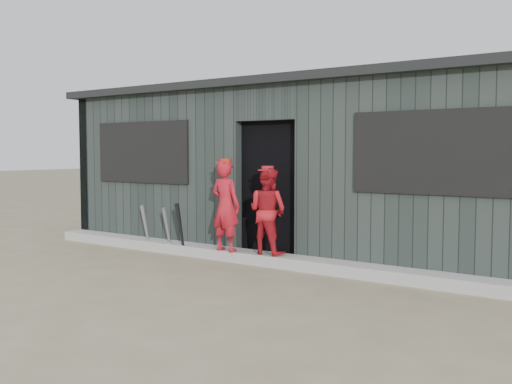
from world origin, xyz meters
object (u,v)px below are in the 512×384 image
Objects in this scene: bat_right at (181,229)px; player_grey_back at (312,219)px; bat_left at (146,227)px; player_red_right at (268,211)px; player_red_left at (226,206)px; bat_mid at (167,230)px; dugout at (315,168)px.

player_grey_back is (1.84, 0.73, 0.21)m from bat_right.
bat_left is 2.28m from player_red_right.
player_grey_back is at bearing 14.07° from bat_left.
bat_left is 0.56× the size of player_red_left.
bat_mid is at bearing 168.74° from bat_right.
bat_mid is at bearing -131.69° from dugout.
bat_left is at bearing -138.98° from dugout.
bat_mid is 0.56× the size of player_red_left.
bat_left is 2.73m from player_grey_back.
player_red_left is 1.06× the size of player_grey_back.
player_red_right is 1.79m from dugout.
bat_right is 0.10× the size of dugout.
dugout is at bearing 55.74° from bat_right.
player_grey_back is (2.17, 0.66, 0.25)m from bat_mid.
bat_mid is 0.90× the size of bat_right.
player_red_left reaches higher than bat_left.
bat_mid is 0.34m from bat_right.
bat_right is at bearing 4.42° from player_red_left.
player_red_left is (0.83, 0.02, 0.40)m from bat_right.
player_grey_back reaches higher than bat_right.
player_red_left reaches higher than player_grey_back.
dugout is at bearing -46.54° from player_grey_back.
dugout is at bearing 41.02° from bat_left.
player_grey_back is at bearing -142.32° from player_red_left.
player_red_left is at bearing -1.46° from bat_left.
bat_mid is 1.24m from player_red_left.
bat_left is 0.80m from bat_right.
player_red_left is at bearing -2.11° from bat_mid.
player_red_right is at bearing -83.79° from dugout.
bat_left is at bearing 1.39° from player_red_left.
bat_right is (0.33, -0.07, 0.04)m from bat_mid.
bat_left is at bearing 5.60° from player_red_right.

